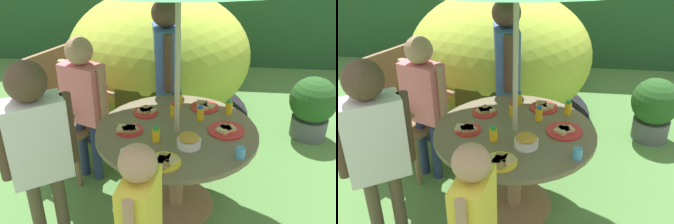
% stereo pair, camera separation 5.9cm
% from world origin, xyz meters
% --- Properties ---
extents(ground_plane, '(10.00, 10.00, 0.02)m').
position_xyz_m(ground_plane, '(0.00, 0.00, -0.01)').
color(ground_plane, '#548442').
extents(hedge_backdrop, '(9.00, 0.70, 1.75)m').
position_xyz_m(hedge_backdrop, '(0.00, 3.40, 0.88)').
color(hedge_backdrop, '#234C28').
rests_on(hedge_backdrop, ground_plane).
extents(garden_table, '(1.16, 1.16, 0.69)m').
position_xyz_m(garden_table, '(0.00, 0.00, 0.52)').
color(garden_table, '#93704C').
rests_on(garden_table, ground_plane).
extents(wooden_chair, '(0.67, 0.69, 1.04)m').
position_xyz_m(wooden_chair, '(-1.01, 0.53, 0.57)').
color(wooden_chair, brown).
rests_on(wooden_chair, ground_plane).
extents(dome_tent, '(2.03, 2.03, 1.36)m').
position_xyz_m(dome_tent, '(-0.32, 1.61, 0.67)').
color(dome_tent, '#B2C63F').
rests_on(dome_tent, ground_plane).
extents(potted_plant, '(0.46, 0.46, 0.64)m').
position_xyz_m(potted_plant, '(1.26, 1.18, 0.34)').
color(potted_plant, '#595960').
rests_on(potted_plant, ground_plane).
extents(child_in_blue_shirt, '(0.28, 0.48, 1.45)m').
position_xyz_m(child_in_blue_shirt, '(-0.16, 0.80, 0.92)').
color(child_in_blue_shirt, brown).
rests_on(child_in_blue_shirt, ground_plane).
extents(child_in_pink_shirt, '(0.40, 0.29, 1.26)m').
position_xyz_m(child_in_pink_shirt, '(-0.76, 0.30, 0.80)').
color(child_in_pink_shirt, navy).
rests_on(child_in_pink_shirt, ground_plane).
extents(child_in_white_shirt, '(0.41, 0.36, 1.37)m').
position_xyz_m(child_in_white_shirt, '(-0.79, -0.52, 0.88)').
color(child_in_white_shirt, brown).
rests_on(child_in_white_shirt, ground_plane).
extents(child_in_yellow_shirt, '(0.20, 0.38, 1.13)m').
position_xyz_m(child_in_yellow_shirt, '(-0.12, -0.89, 0.72)').
color(child_in_yellow_shirt, navy).
rests_on(child_in_yellow_shirt, ground_plane).
extents(snack_bowl, '(0.16, 0.16, 0.09)m').
position_xyz_m(snack_bowl, '(0.10, -0.20, 0.73)').
color(snack_bowl, white).
rests_on(snack_bowl, garden_table).
extents(plate_near_right, '(0.22, 0.22, 0.03)m').
position_xyz_m(plate_near_right, '(-0.05, -0.41, 0.70)').
color(plate_near_right, yellow).
rests_on(plate_near_right, garden_table).
extents(plate_far_right, '(0.22, 0.22, 0.03)m').
position_xyz_m(plate_far_right, '(0.19, 0.36, 0.70)').
color(plate_far_right, red).
rests_on(plate_far_right, garden_table).
extents(plate_far_left, '(0.19, 0.19, 0.03)m').
position_xyz_m(plate_far_left, '(-0.34, -0.05, 0.70)').
color(plate_far_left, red).
rests_on(plate_far_left, garden_table).
extents(plate_center_front, '(0.19, 0.19, 0.03)m').
position_xyz_m(plate_center_front, '(-0.26, 0.23, 0.70)').
color(plate_center_front, red).
rests_on(plate_center_front, garden_table).
extents(plate_near_left, '(0.26, 0.26, 0.03)m').
position_xyz_m(plate_near_left, '(0.35, 0.02, 0.70)').
color(plate_near_left, red).
rests_on(plate_near_left, garden_table).
extents(juice_bottle_center_back, '(0.05, 0.05, 0.11)m').
position_xyz_m(juice_bottle_center_back, '(0.16, 0.17, 0.74)').
color(juice_bottle_center_back, yellow).
rests_on(juice_bottle_center_back, garden_table).
extents(juice_bottle_mid_left, '(0.05, 0.05, 0.11)m').
position_xyz_m(juice_bottle_mid_left, '(0.38, 0.29, 0.74)').
color(juice_bottle_mid_left, yellow).
rests_on(juice_bottle_mid_left, garden_table).
extents(juice_bottle_mid_right, '(0.05, 0.05, 0.11)m').
position_xyz_m(juice_bottle_mid_right, '(-0.04, 0.22, 0.74)').
color(juice_bottle_mid_right, yellow).
rests_on(juice_bottle_mid_right, garden_table).
extents(juice_bottle_front_edge, '(0.06, 0.06, 0.11)m').
position_xyz_m(juice_bottle_front_edge, '(-0.13, -0.15, 0.74)').
color(juice_bottle_front_edge, yellow).
rests_on(juice_bottle_front_edge, garden_table).
extents(juice_bottle_back_edge, '(0.05, 0.05, 0.12)m').
position_xyz_m(juice_bottle_back_edge, '(-0.01, 0.40, 0.74)').
color(juice_bottle_back_edge, yellow).
rests_on(juice_bottle_back_edge, garden_table).
extents(cup_near, '(0.06, 0.06, 0.07)m').
position_xyz_m(cup_near, '(0.43, -0.30, 0.72)').
color(cup_near, '#4C99D8').
rests_on(cup_near, garden_table).
extents(cup_far, '(0.07, 0.07, 0.07)m').
position_xyz_m(cup_far, '(-0.29, -0.39, 0.72)').
color(cup_far, white).
rests_on(cup_far, garden_table).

